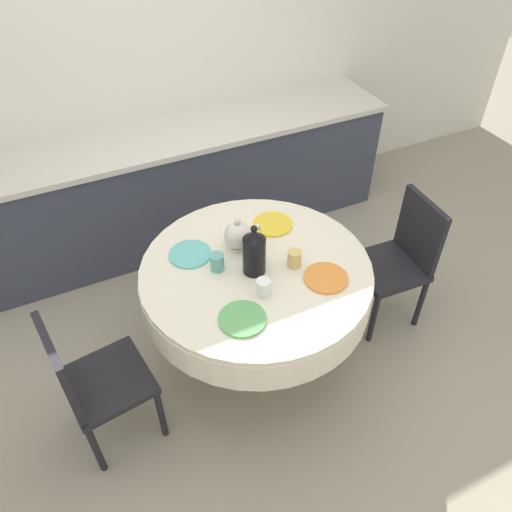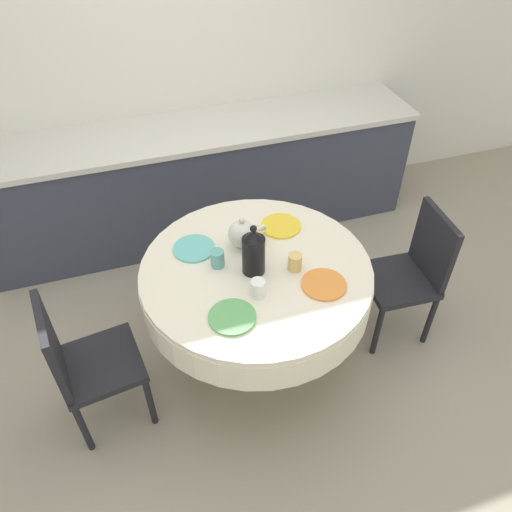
% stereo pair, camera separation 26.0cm
% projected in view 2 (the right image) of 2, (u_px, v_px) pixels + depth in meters
% --- Properties ---
extents(ground_plane, '(12.00, 12.00, 0.00)m').
position_uv_depth(ground_plane, '(256.00, 353.00, 3.15)').
color(ground_plane, '#9E937F').
extents(wall_back, '(7.00, 0.05, 2.60)m').
position_uv_depth(wall_back, '(181.00, 51.00, 3.49)').
color(wall_back, silver).
rests_on(wall_back, ground_plane).
extents(kitchen_counter, '(3.24, 0.64, 0.88)m').
position_uv_depth(kitchen_counter, '(201.00, 180.00, 3.82)').
color(kitchen_counter, '#383D4C').
rests_on(kitchen_counter, ground_plane).
extents(dining_table, '(1.26, 1.26, 0.75)m').
position_uv_depth(dining_table, '(256.00, 284.00, 2.74)').
color(dining_table, tan).
rests_on(dining_table, ground_plane).
extents(chair_left, '(0.42, 0.42, 0.88)m').
position_uv_depth(chair_left, '(411.00, 270.00, 3.01)').
color(chair_left, black).
rests_on(chair_left, ground_plane).
extents(chair_right, '(0.45, 0.45, 0.88)m').
position_uv_depth(chair_right, '(83.00, 361.00, 2.51)').
color(chair_right, black).
rests_on(chair_right, ground_plane).
extents(plate_near_left, '(0.23, 0.23, 0.01)m').
position_uv_depth(plate_near_left, '(232.00, 317.00, 2.39)').
color(plate_near_left, '#5BA85B').
rests_on(plate_near_left, dining_table).
extents(cup_near_left, '(0.07, 0.07, 0.10)m').
position_uv_depth(cup_near_left, '(258.00, 288.00, 2.47)').
color(cup_near_left, white).
rests_on(cup_near_left, dining_table).
extents(plate_near_right, '(0.23, 0.23, 0.01)m').
position_uv_depth(plate_near_right, '(324.00, 284.00, 2.55)').
color(plate_near_right, orange).
rests_on(plate_near_right, dining_table).
extents(cup_near_right, '(0.07, 0.07, 0.10)m').
position_uv_depth(cup_near_right, '(295.00, 262.00, 2.61)').
color(cup_near_right, '#DBB766').
rests_on(cup_near_right, dining_table).
extents(plate_far_left, '(0.23, 0.23, 0.01)m').
position_uv_depth(plate_far_left, '(194.00, 248.00, 2.76)').
color(plate_far_left, '#60BCB7').
rests_on(plate_far_left, dining_table).
extents(cup_far_left, '(0.07, 0.07, 0.10)m').
position_uv_depth(cup_far_left, '(217.00, 259.00, 2.63)').
color(cup_far_left, '#5BA39E').
rests_on(cup_far_left, dining_table).
extents(plate_far_right, '(0.23, 0.23, 0.01)m').
position_uv_depth(plate_far_right, '(281.00, 226.00, 2.90)').
color(plate_far_right, yellow).
rests_on(plate_far_right, dining_table).
extents(cup_far_right, '(0.07, 0.07, 0.10)m').
position_uv_depth(cup_far_right, '(259.00, 236.00, 2.77)').
color(cup_far_right, '#DBB766').
rests_on(cup_far_right, dining_table).
extents(coffee_carafe, '(0.12, 0.12, 0.30)m').
position_uv_depth(coffee_carafe, '(253.00, 252.00, 2.55)').
color(coffee_carafe, black).
rests_on(coffee_carafe, dining_table).
extents(teapot, '(0.21, 0.16, 0.20)m').
position_uv_depth(teapot, '(242.00, 234.00, 2.72)').
color(teapot, silver).
rests_on(teapot, dining_table).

